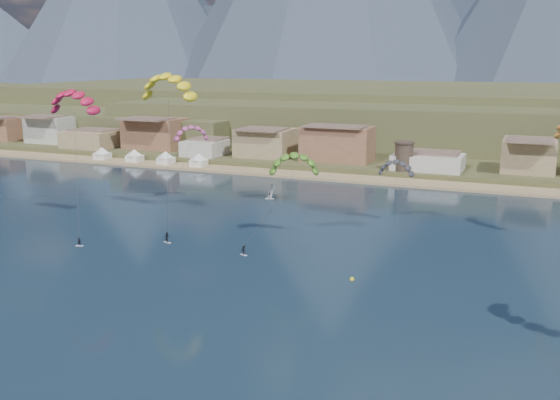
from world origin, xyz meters
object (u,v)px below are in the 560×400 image
kitesurfer_yellow (168,83)px  buoy (352,279)px  kitesurfer_green (294,161)px  kitesurfer_red (73,98)px  windsurfer (270,194)px  watchtower (404,156)px

kitesurfer_yellow → buoy: 57.23m
kitesurfer_green → buoy: (15.97, -16.04, -15.26)m
kitesurfer_red → windsurfer: (25.74, 38.09, -24.87)m
watchtower → buoy: 89.83m
watchtower → windsurfer: (-24.58, -40.62, -5.16)m
kitesurfer_red → windsurfer: size_ratio=7.92×
kitesurfer_green → buoy: bearing=-45.1°
watchtower → buoy: bearing=-83.6°
kitesurfer_green → watchtower: bearing=85.3°
kitesurfer_green → windsurfer: (-18.60, 32.40, -14.17)m
kitesurfer_green → windsurfer: 39.95m
kitesurfer_green → kitesurfer_yellow: bearing=170.9°
kitesurfer_red → buoy: kitesurfer_red is taller
watchtower → kitesurfer_green: (-5.98, -73.02, 9.01)m
kitesurfer_yellow → kitesurfer_green: kitesurfer_yellow is taller
kitesurfer_red → kitesurfer_green: (44.34, 5.69, -10.69)m
kitesurfer_yellow → buoy: size_ratio=46.89×
watchtower → buoy: (9.99, -89.06, -6.25)m
kitesurfer_yellow → windsurfer: 40.52m
watchtower → kitesurfer_red: (-50.32, -78.71, 19.70)m
windsurfer → kitesurfer_green: bearing=-60.1°
kitesurfer_red → kitesurfer_yellow: 18.68m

